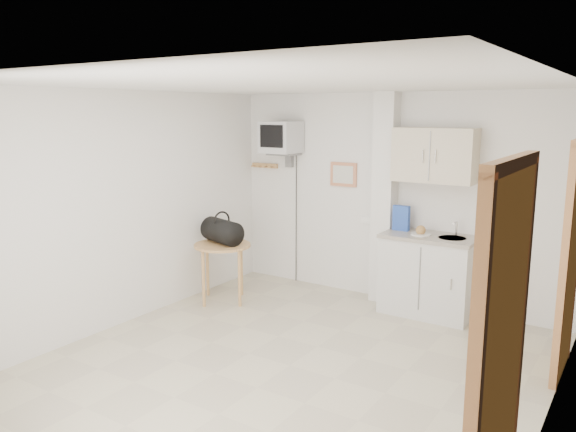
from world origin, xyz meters
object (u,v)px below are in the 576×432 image
Objects in this scene: duffel_bag at (222,231)px; crt_television at (281,138)px; water_bottle at (487,381)px; round_table at (223,251)px.

crt_television is at bearing 93.32° from duffel_bag.
round_table is at bearing 167.57° from water_bottle.
water_bottle is at bearing -12.43° from round_table.
round_table is at bearing -101.64° from crt_television.
duffel_bag reaches higher than round_table.
water_bottle is (3.35, -0.77, -0.69)m from duffel_bag.
round_table reaches higher than water_bottle.
crt_television reaches higher than duffel_bag.
crt_television is 3.65× the size of duffel_bag.
crt_television is 1.65m from round_table.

